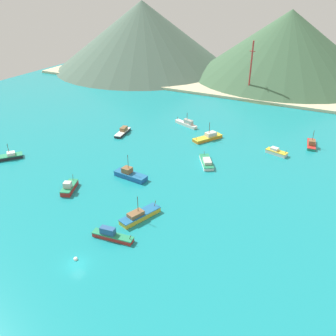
% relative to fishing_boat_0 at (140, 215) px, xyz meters
% --- Properties ---
extents(ground, '(260.00, 280.00, 0.50)m').
position_rel_fishing_boat_0_xyz_m(ground, '(-3.00, 11.54, -1.08)').
color(ground, teal).
extents(fishing_boat_0, '(6.13, 10.69, 6.05)m').
position_rel_fishing_boat_0_xyz_m(fishing_boat_0, '(0.00, 0.00, 0.00)').
color(fishing_boat_0, gold).
rests_on(fishing_boat_0, ground).
extents(fishing_boat_1, '(3.76, 9.29, 2.20)m').
position_rel_fishing_boat_0_xyz_m(fishing_boat_1, '(-31.64, 40.82, -0.07)').
color(fishing_boat_1, '#232328').
rests_on(fishing_boat_1, ground).
extents(fishing_boat_2, '(9.93, 3.96, 6.85)m').
position_rel_fishing_boat_0_xyz_m(fishing_boat_2, '(-12.16, 15.08, 0.12)').
color(fishing_boat_2, '#1E5BA8').
rests_on(fishing_boat_2, ground).
extents(fishing_boat_3, '(7.66, 8.39, 5.00)m').
position_rel_fishing_boat_0_xyz_m(fishing_boat_3, '(-51.72, 8.02, -0.11)').
color(fishing_boat_3, '#232328').
rests_on(fishing_boat_3, ground).
extents(fishing_boat_5, '(10.31, 5.52, 5.16)m').
position_rel_fishing_boat_0_xyz_m(fishing_boat_5, '(-14.62, 58.13, 0.10)').
color(fishing_boat_5, silver).
rests_on(fishing_boat_5, ground).
extents(fishing_boat_6, '(7.08, 4.13, 2.41)m').
position_rel_fishing_boat_0_xyz_m(fishing_boat_6, '(20.56, 48.68, -0.07)').
color(fishing_boat_6, silver).
rests_on(fishing_boat_6, ground).
extents(fishing_boat_8, '(9.39, 3.01, 2.58)m').
position_rel_fishing_boat_0_xyz_m(fishing_boat_8, '(-1.52, -8.88, 0.06)').
color(fishing_boat_8, red).
rests_on(fishing_boat_8, ground).
extents(fishing_boat_9, '(8.16, 11.02, 6.18)m').
position_rel_fishing_boat_0_xyz_m(fishing_boat_9, '(-2.72, 49.85, 0.01)').
color(fishing_boat_9, orange).
rests_on(fishing_boat_9, ground).
extents(fishing_boat_10, '(4.94, 7.50, 2.90)m').
position_rel_fishing_boat_0_xyz_m(fishing_boat_10, '(-22.61, 2.13, 0.11)').
color(fishing_boat_10, red).
rests_on(fishing_boat_10, ground).
extents(fishing_boat_11, '(3.72, 8.97, 5.70)m').
position_rel_fishing_boat_0_xyz_m(fishing_boat_11, '(29.55, 60.04, -0.07)').
color(fishing_boat_11, '#198466').
rests_on(fishing_boat_11, ground).
extents(fishing_boat_12, '(7.39, 9.61, 2.07)m').
position_rel_fishing_boat_0_xyz_m(fishing_boat_12, '(3.62, 32.32, -0.10)').
color(fishing_boat_12, silver).
rests_on(fishing_boat_12, ground).
extents(buoy_0, '(0.84, 0.84, 0.84)m').
position_rel_fishing_boat_0_xyz_m(buoy_0, '(-4.09, -17.44, -0.68)').
color(buoy_0, silver).
rests_on(buoy_0, ground).
extents(beach_strip, '(247.00, 17.35, 1.20)m').
position_rel_fishing_boat_0_xyz_m(beach_strip, '(-3.00, 106.36, -0.23)').
color(beach_strip, beige).
rests_on(beach_strip, ground).
extents(hill_west, '(106.27, 106.27, 38.26)m').
position_rel_fishing_boat_0_xyz_m(hill_west, '(-79.91, 136.91, 18.30)').
color(hill_west, '#4C6656').
rests_on(hill_west, ground).
extents(hill_central, '(101.67, 101.67, 35.40)m').
position_rel_fishing_boat_0_xyz_m(hill_central, '(2.93, 147.32, 16.87)').
color(hill_central, '#3D6042').
rests_on(hill_central, ground).
extents(radio_tower, '(2.51, 2.01, 25.09)m').
position_rel_fishing_boat_0_xyz_m(radio_tower, '(-4.66, 105.35, 11.96)').
color(radio_tower, '#B7332D').
rests_on(radio_tower, ground).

